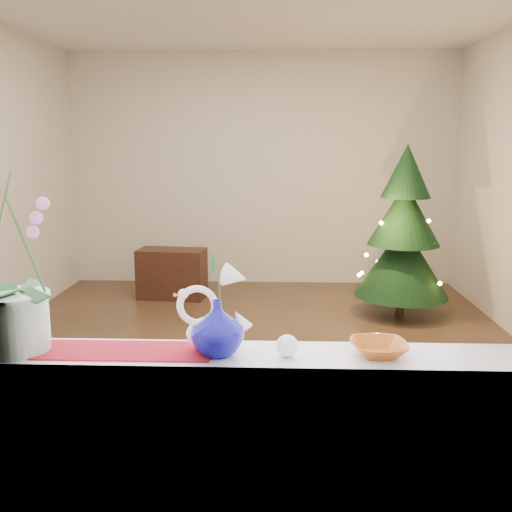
{
  "coord_description": "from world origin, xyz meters",
  "views": [
    {
      "loc": [
        0.2,
        -4.26,
        1.64
      ],
      "look_at": [
        0.09,
        -1.4,
        1.08
      ],
      "focal_mm": 40.0,
      "sensor_mm": 36.0,
      "label": 1
    }
  ],
  "objects_px": {
    "amber_dish": "(379,349)",
    "orchid_pot": "(11,254)",
    "side_table": "(172,273)",
    "paperweight": "(287,346)",
    "xmas_tree": "(404,231)",
    "swan": "(213,320)",
    "blue_vase": "(217,324)"
  },
  "relations": [
    {
      "from": "orchid_pot",
      "to": "side_table",
      "type": "xyz_separation_m",
      "value": [
        -0.24,
        4.12,
        -1.0
      ]
    },
    {
      "from": "xmas_tree",
      "to": "side_table",
      "type": "height_order",
      "value": "xmas_tree"
    },
    {
      "from": "amber_dish",
      "to": "side_table",
      "type": "height_order",
      "value": "amber_dish"
    },
    {
      "from": "blue_vase",
      "to": "orchid_pot",
      "type": "bearing_deg",
      "value": 179.98
    },
    {
      "from": "swan",
      "to": "side_table",
      "type": "height_order",
      "value": "swan"
    },
    {
      "from": "amber_dish",
      "to": "side_table",
      "type": "xyz_separation_m",
      "value": [
        -1.5,
        4.11,
        -0.67
      ]
    },
    {
      "from": "orchid_pot",
      "to": "amber_dish",
      "type": "height_order",
      "value": "orchid_pot"
    },
    {
      "from": "orchid_pot",
      "to": "blue_vase",
      "type": "distance_m",
      "value": 0.75
    },
    {
      "from": "amber_dish",
      "to": "side_table",
      "type": "bearing_deg",
      "value": 110.09
    },
    {
      "from": "orchid_pot",
      "to": "blue_vase",
      "type": "xyz_separation_m",
      "value": [
        0.71,
        -0.0,
        -0.24
      ]
    },
    {
      "from": "swan",
      "to": "xmas_tree",
      "type": "bearing_deg",
      "value": 54.03
    },
    {
      "from": "blue_vase",
      "to": "xmas_tree",
      "type": "distance_m",
      "value": 3.86
    },
    {
      "from": "amber_dish",
      "to": "xmas_tree",
      "type": "height_order",
      "value": "xmas_tree"
    },
    {
      "from": "paperweight",
      "to": "amber_dish",
      "type": "height_order",
      "value": "paperweight"
    },
    {
      "from": "xmas_tree",
      "to": "amber_dish",
      "type": "bearing_deg",
      "value": -103.44
    },
    {
      "from": "xmas_tree",
      "to": "side_table",
      "type": "relative_size",
      "value": 2.31
    },
    {
      "from": "orchid_pot",
      "to": "amber_dish",
      "type": "xyz_separation_m",
      "value": [
        1.27,
        0.01,
        -0.33
      ]
    },
    {
      "from": "paperweight",
      "to": "xmas_tree",
      "type": "xyz_separation_m",
      "value": [
        1.17,
        3.6,
        -0.13
      ]
    },
    {
      "from": "paperweight",
      "to": "xmas_tree",
      "type": "bearing_deg",
      "value": 71.96
    },
    {
      "from": "orchid_pot",
      "to": "side_table",
      "type": "bearing_deg",
      "value": 93.27
    },
    {
      "from": "orchid_pot",
      "to": "xmas_tree",
      "type": "relative_size",
      "value": 0.42
    },
    {
      "from": "blue_vase",
      "to": "paperweight",
      "type": "distance_m",
      "value": 0.25
    },
    {
      "from": "xmas_tree",
      "to": "side_table",
      "type": "bearing_deg",
      "value": 167.09
    },
    {
      "from": "orchid_pot",
      "to": "side_table",
      "type": "height_order",
      "value": "orchid_pot"
    },
    {
      "from": "orchid_pot",
      "to": "amber_dish",
      "type": "bearing_deg",
      "value": 0.59
    },
    {
      "from": "paperweight",
      "to": "orchid_pot",
      "type": "bearing_deg",
      "value": 179.17
    },
    {
      "from": "orchid_pot",
      "to": "side_table",
      "type": "distance_m",
      "value": 4.25
    },
    {
      "from": "orchid_pot",
      "to": "blue_vase",
      "type": "bearing_deg",
      "value": -0.02
    },
    {
      "from": "amber_dish",
      "to": "orchid_pot",
      "type": "bearing_deg",
      "value": -179.41
    },
    {
      "from": "paperweight",
      "to": "swan",
      "type": "bearing_deg",
      "value": 169.96
    },
    {
      "from": "blue_vase",
      "to": "amber_dish",
      "type": "relative_size",
      "value": 1.34
    },
    {
      "from": "side_table",
      "to": "paperweight",
      "type": "bearing_deg",
      "value": -67.63
    }
  ]
}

